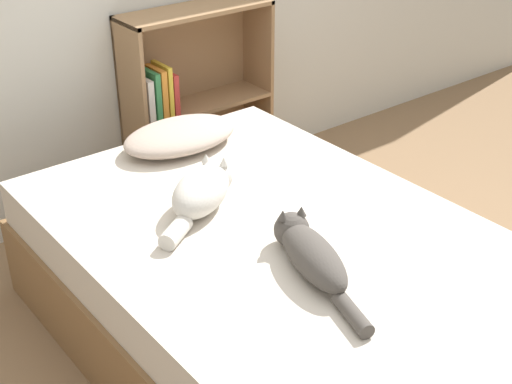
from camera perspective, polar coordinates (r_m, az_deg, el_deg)
ground_plane at (r=2.83m, az=1.97°, el=-12.47°), size 8.00×8.00×0.00m
bed at (r=2.66m, az=2.06°, el=-8.24°), size 1.33×2.04×0.53m
pillow at (r=3.12m, az=-6.09°, el=4.51°), size 0.53×0.34×0.10m
cat_light at (r=2.63m, az=-4.27°, el=0.17°), size 0.46×0.35×0.16m
cat_dark at (r=2.31m, az=4.34°, el=-4.86°), size 0.25×0.57×0.15m
bookshelf at (r=3.71m, az=-5.35°, el=7.35°), size 0.78×0.26×0.98m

